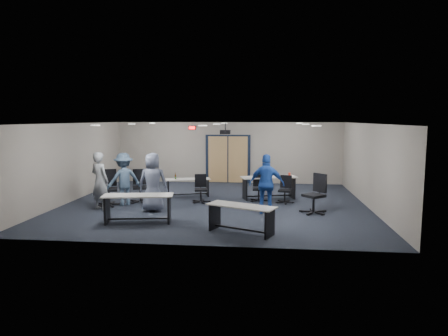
# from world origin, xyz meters

# --- Properties ---
(floor) EXTENTS (10.00, 10.00, 0.00)m
(floor) POSITION_xyz_m (0.00, 0.00, 0.00)
(floor) COLOR black
(floor) RESTS_ON ground
(back_wall) EXTENTS (10.00, 0.04, 2.70)m
(back_wall) POSITION_xyz_m (0.00, 4.50, 1.35)
(back_wall) COLOR gray
(back_wall) RESTS_ON floor
(front_wall) EXTENTS (10.00, 0.04, 2.70)m
(front_wall) POSITION_xyz_m (0.00, -4.50, 1.35)
(front_wall) COLOR gray
(front_wall) RESTS_ON floor
(left_wall) EXTENTS (0.04, 9.00, 2.70)m
(left_wall) POSITION_xyz_m (-5.00, 0.00, 1.35)
(left_wall) COLOR gray
(left_wall) RESTS_ON floor
(right_wall) EXTENTS (0.04, 9.00, 2.70)m
(right_wall) POSITION_xyz_m (5.00, 0.00, 1.35)
(right_wall) COLOR gray
(right_wall) RESTS_ON floor
(ceiling) EXTENTS (10.00, 9.00, 0.04)m
(ceiling) POSITION_xyz_m (0.00, 0.00, 2.70)
(ceiling) COLOR silver
(ceiling) RESTS_ON back_wall
(double_door) EXTENTS (2.00, 0.07, 2.20)m
(double_door) POSITION_xyz_m (0.00, 4.46, 1.05)
(double_door) COLOR black
(double_door) RESTS_ON back_wall
(exit_sign) EXTENTS (0.32, 0.07, 0.18)m
(exit_sign) POSITION_xyz_m (-1.60, 4.44, 2.45)
(exit_sign) COLOR black
(exit_sign) RESTS_ON back_wall
(ceiling_projector) EXTENTS (0.35, 0.32, 0.37)m
(ceiling_projector) POSITION_xyz_m (0.30, 0.50, 2.40)
(ceiling_projector) COLOR black
(ceiling_projector) RESTS_ON ceiling
(ceiling_can_lights) EXTENTS (6.24, 5.74, 0.02)m
(ceiling_can_lights) POSITION_xyz_m (0.00, 0.25, 2.67)
(ceiling_can_lights) COLOR white
(ceiling_can_lights) RESTS_ON ceiling
(table_front_left) EXTENTS (1.99, 0.95, 0.77)m
(table_front_left) POSITION_xyz_m (-1.79, -2.67, 0.53)
(table_front_left) COLOR #B9B6AE
(table_front_left) RESTS_ON floor
(table_front_right) EXTENTS (1.83, 1.22, 0.71)m
(table_front_right) POSITION_xyz_m (1.11, -3.37, 0.48)
(table_front_right) COLOR #B9B6AE
(table_front_right) RESTS_ON floor
(table_back_left) EXTENTS (1.71, 0.99, 0.90)m
(table_back_left) POSITION_xyz_m (-1.16, 1.14, 0.46)
(table_back_left) COLOR #B9B6AE
(table_back_left) RESTS_ON floor
(table_back_right) EXTENTS (2.07, 1.16, 0.93)m
(table_back_right) POSITION_xyz_m (1.81, 1.05, 0.55)
(table_back_right) COLOR #B9B6AE
(table_back_right) RESTS_ON floor
(chair_back_a) EXTENTS (0.91, 0.91, 1.13)m
(chair_back_a) POSITION_xyz_m (-2.56, -0.09, 0.57)
(chair_back_a) COLOR black
(chair_back_a) RESTS_ON floor
(chair_back_b) EXTENTS (0.71, 0.71, 0.95)m
(chair_back_b) POSITION_xyz_m (-0.51, 0.15, 0.48)
(chair_back_b) COLOR black
(chair_back_b) RESTS_ON floor
(chair_back_c) EXTENTS (0.61, 0.61, 0.93)m
(chair_back_c) POSITION_xyz_m (1.46, 0.55, 0.47)
(chair_back_c) COLOR black
(chair_back_c) RESTS_ON floor
(chair_back_d) EXTENTS (0.70, 0.70, 0.93)m
(chair_back_d) POSITION_xyz_m (2.35, 0.37, 0.47)
(chair_back_d) COLOR black
(chair_back_d) RESTS_ON floor
(chair_loose_left) EXTENTS (0.95, 0.95, 1.19)m
(chair_loose_left) POSITION_xyz_m (-3.42, -0.71, 0.59)
(chair_loose_left) COLOR black
(chair_loose_left) RESTS_ON floor
(chair_loose_right) EXTENTS (1.07, 1.07, 1.20)m
(chair_loose_right) POSITION_xyz_m (3.15, -1.07, 0.60)
(chair_loose_right) COLOR black
(chair_loose_right) RESTS_ON floor
(person_gray) EXTENTS (0.79, 0.68, 1.83)m
(person_gray) POSITION_xyz_m (-3.48, -1.25, 0.92)
(person_gray) COLOR gray
(person_gray) RESTS_ON floor
(person_plaid) EXTENTS (0.92, 0.62, 1.82)m
(person_plaid) POSITION_xyz_m (-1.76, -1.29, 0.91)
(person_plaid) COLOR #525970
(person_plaid) RESTS_ON floor
(person_navy) EXTENTS (1.11, 0.57, 1.81)m
(person_navy) POSITION_xyz_m (1.73, -1.25, 0.90)
(person_navy) COLOR #1C449E
(person_navy) RESTS_ON floor
(person_back) EXTENTS (1.28, 1.21, 1.74)m
(person_back) POSITION_xyz_m (-2.96, -0.55, 0.87)
(person_back) COLOR #3A5069
(person_back) RESTS_ON floor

